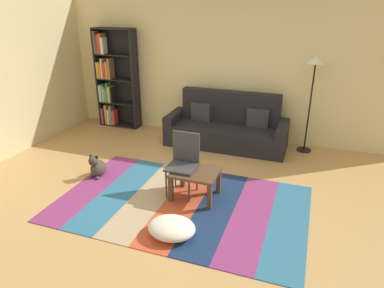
# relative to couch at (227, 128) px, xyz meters

# --- Properties ---
(ground_plane) EXTENTS (14.00, 14.00, 0.00)m
(ground_plane) POSITION_rel_couch_xyz_m (-0.14, -2.02, -0.34)
(ground_plane) COLOR tan
(back_wall) EXTENTS (6.80, 0.10, 2.70)m
(back_wall) POSITION_rel_couch_xyz_m (-0.14, 0.53, 1.01)
(back_wall) COLOR beige
(back_wall) RESTS_ON ground_plane
(left_wall) EXTENTS (0.10, 5.50, 2.70)m
(left_wall) POSITION_rel_couch_xyz_m (-3.54, -1.27, 1.01)
(left_wall) COLOR beige
(left_wall) RESTS_ON ground_plane
(rug) EXTENTS (3.37, 2.11, 0.01)m
(rug) POSITION_rel_couch_xyz_m (-0.05, -2.26, -0.33)
(rug) COLOR #843370
(rug) RESTS_ON ground_plane
(couch) EXTENTS (2.26, 0.80, 1.00)m
(couch) POSITION_rel_couch_xyz_m (0.00, 0.00, 0.00)
(couch) COLOR black
(couch) RESTS_ON ground_plane
(bookshelf) EXTENTS (0.90, 0.28, 2.08)m
(bookshelf) POSITION_rel_couch_xyz_m (-2.61, 0.28, 0.64)
(bookshelf) COLOR black
(bookshelf) RESTS_ON ground_plane
(coffee_table) EXTENTS (0.63, 0.53, 0.41)m
(coffee_table) POSITION_rel_couch_xyz_m (0.07, -2.04, 0.00)
(coffee_table) COLOR #513826
(coffee_table) RESTS_ON rug
(pouf) EXTENTS (0.58, 0.48, 0.20)m
(pouf) POSITION_rel_couch_xyz_m (0.09, -2.95, -0.23)
(pouf) COLOR white
(pouf) RESTS_ON rug
(dog) EXTENTS (0.22, 0.35, 0.40)m
(dog) POSITION_rel_couch_xyz_m (-1.60, -1.95, -0.18)
(dog) COLOR #473D33
(dog) RESTS_ON ground_plane
(standing_lamp) EXTENTS (0.32, 0.32, 1.75)m
(standing_lamp) POSITION_rel_couch_xyz_m (1.44, 0.21, 1.12)
(standing_lamp) COLOR black
(standing_lamp) RESTS_ON ground_plane
(tv_remote) EXTENTS (0.08, 0.16, 0.02)m
(tv_remote) POSITION_rel_couch_xyz_m (-0.01, -2.08, 0.09)
(tv_remote) COLOR black
(tv_remote) RESTS_ON coffee_table
(folding_chair) EXTENTS (0.40, 0.40, 0.90)m
(folding_chair) POSITION_rel_couch_xyz_m (-0.14, -1.94, 0.20)
(folding_chair) COLOR #38383D
(folding_chair) RESTS_ON ground_plane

